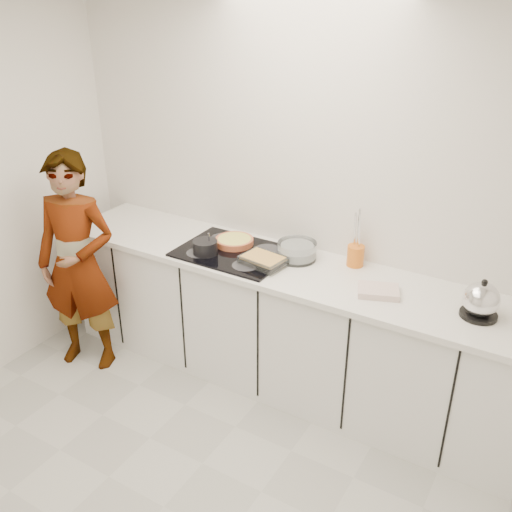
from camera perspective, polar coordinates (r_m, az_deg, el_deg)
The scene contains 13 objects.
floor at distance 3.38m, azimuth -9.22°, elevation -23.52°, with size 3.60×3.20×0.00m, color #B9B9B2.
wall_back at distance 3.76m, azimuth 4.99°, elevation 6.41°, with size 3.60×0.00×2.60m, color silver.
base_cabinets at distance 3.89m, azimuth 2.39°, elevation -7.06°, with size 3.20×0.58×0.87m, color white.
countertop at distance 3.66m, azimuth 2.52°, elevation -1.08°, with size 3.24×0.64×0.04m, color white.
hob at distance 3.80m, azimuth -2.26°, elevation 0.40°, with size 0.72×0.54×0.01m, color black.
tart_dish at distance 3.88m, azimuth -2.18°, elevation 1.51°, with size 0.28×0.28×0.04m.
saucepan at distance 3.75m, azimuth -5.10°, elevation 0.89°, with size 0.20×0.20×0.16m.
baking_dish at distance 3.61m, azimuth 0.71°, elevation -0.39°, with size 0.29×0.23×0.05m.
mixing_bowl at distance 3.70m, azimuth 4.12°, elevation 0.46°, with size 0.31×0.31×0.12m.
tea_towel at distance 3.38m, azimuth 12.14°, elevation -3.44°, with size 0.23×0.17×0.04m, color white.
kettle at distance 3.28m, azimuth 21.57°, elevation -4.21°, with size 0.23×0.23×0.23m.
utensil_crock at distance 3.66m, azimuth 9.91°, elevation 0.03°, with size 0.11×0.11×0.14m, color orange.
cook at distance 4.10m, azimuth -17.40°, elevation -0.77°, with size 0.58×0.38×1.58m, color white.
Camera 1 is at (1.54, -1.60, 2.55)m, focal length 40.00 mm.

